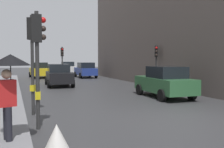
{
  "coord_description": "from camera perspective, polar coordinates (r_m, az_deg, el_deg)",
  "views": [
    {
      "loc": [
        -5.35,
        -7.92,
        2.18
      ],
      "look_at": [
        0.49,
        7.4,
        1.22
      ],
      "focal_mm": 41.53,
      "sensor_mm": 36.0,
      "label": 1
    }
  ],
  "objects": [
    {
      "name": "traffic_light_far_median",
      "position": [
        26.36,
        -10.91,
        3.63
      ],
      "size": [
        0.25,
        0.43,
        3.38
      ],
      "color": "#2D2D2D",
      "rests_on": "ground"
    },
    {
      "name": "warning_sign_triangle",
      "position": [
        6.43,
        -12.08,
        -13.53
      ],
      "size": [
        0.64,
        0.64,
        0.65
      ],
      "primitive_type": "cone",
      "color": "silver",
      "rests_on": "ground"
    },
    {
      "name": "car_yellow_taxi",
      "position": [
        30.91,
        -15.66,
        0.82
      ],
      "size": [
        2.24,
        4.31,
        1.76
      ],
      "color": "yellow",
      "rests_on": "ground"
    },
    {
      "name": "car_blue_van",
      "position": [
        30.28,
        -5.85,
        0.88
      ],
      "size": [
        2.07,
        4.22,
        1.76
      ],
      "color": "navy",
      "rests_on": "ground"
    },
    {
      "name": "traffic_light_near_right",
      "position": [
        10.44,
        -17.07,
        5.81
      ],
      "size": [
        0.45,
        0.36,
        3.85
      ],
      "color": "#2D2D2D",
      "rests_on": "ground"
    },
    {
      "name": "car_white_compact",
      "position": [
        38.36,
        -9.76,
        1.37
      ],
      "size": [
        2.18,
        4.28,
        1.76
      ],
      "color": "silver",
      "rests_on": "ground"
    },
    {
      "name": "traffic_light_mid_street",
      "position": [
        19.69,
        9.71,
        3.49
      ],
      "size": [
        0.35,
        0.45,
        3.25
      ],
      "color": "#2D2D2D",
      "rests_on": "ground"
    },
    {
      "name": "ground_plane",
      "position": [
        9.8,
        13.04,
        -9.6
      ],
      "size": [
        120.0,
        120.0,
        0.0
      ],
      "primitive_type": "plane",
      "color": "#38383A"
    },
    {
      "name": "car_green_estate",
      "position": [
        14.93,
        11.51,
        -1.72
      ],
      "size": [
        2.15,
        4.27,
        1.76
      ],
      "color": "#2D6038",
      "rests_on": "ground"
    },
    {
      "name": "car_dark_suv",
      "position": [
        21.24,
        -11.62,
        -0.23
      ],
      "size": [
        2.18,
        4.28,
        1.76
      ],
      "color": "black",
      "rests_on": "ground"
    },
    {
      "name": "pedestrian_with_umbrella",
      "position": [
        6.87,
        -21.66,
        0.25
      ],
      "size": [
        1.0,
        1.0,
        2.14
      ],
      "color": "black",
      "rests_on": "sidewalk_kerb"
    },
    {
      "name": "building_facade_right",
      "position": [
        24.96,
        20.78,
        11.95
      ],
      "size": [
        12.0,
        27.45,
        12.0
      ],
      "primitive_type": "cube",
      "color": "#5B514C",
      "rests_on": "ground"
    },
    {
      "name": "traffic_light_near_left",
      "position": [
        8.27,
        -16.02,
        5.45
      ],
      "size": [
        0.44,
        0.26,
        3.63
      ],
      "color": "#2D2D2D",
      "rests_on": "ground"
    }
  ]
}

